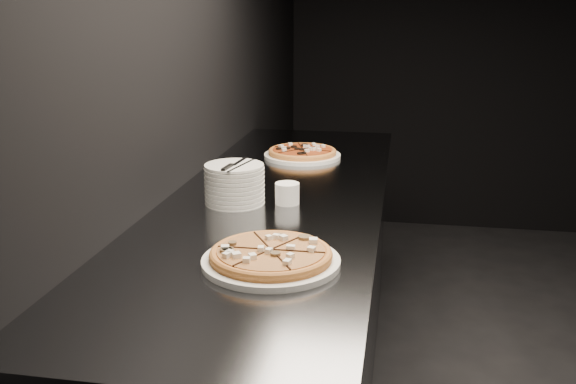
% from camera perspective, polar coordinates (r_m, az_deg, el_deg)
% --- Properties ---
extents(wall_left, '(0.02, 5.00, 2.80)m').
position_cam_1_polar(wall_left, '(2.28, -10.33, 11.94)').
color(wall_left, black).
rests_on(wall_left, floor).
extents(counter, '(0.74, 2.44, 0.92)m').
position_cam_1_polar(counter, '(2.44, -0.86, -10.61)').
color(counter, slate).
rests_on(counter, floor).
extents(pizza_mushroom, '(0.36, 0.36, 0.04)m').
position_cam_1_polar(pizza_mushroom, '(1.65, -1.52, -5.75)').
color(pizza_mushroom, white).
rests_on(pizza_mushroom, counter).
extents(pizza_tomato, '(0.36, 0.36, 0.04)m').
position_cam_1_polar(pizza_tomato, '(2.82, 1.29, 3.50)').
color(pizza_tomato, white).
rests_on(pizza_tomato, counter).
extents(plate_stack, '(0.20, 0.20, 0.13)m').
position_cam_1_polar(plate_stack, '(2.15, -4.77, 0.72)').
color(plate_stack, white).
rests_on(plate_stack, counter).
extents(cutlery, '(0.09, 0.21, 0.01)m').
position_cam_1_polar(cutlery, '(2.12, -4.71, 2.41)').
color(cutlery, silver).
rests_on(cutlery, plate_stack).
extents(ramekin, '(0.08, 0.08, 0.07)m').
position_cam_1_polar(ramekin, '(2.15, -0.07, -0.07)').
color(ramekin, white).
rests_on(ramekin, counter).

